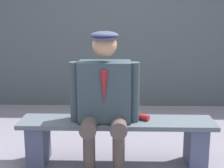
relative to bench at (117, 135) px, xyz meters
name	(u,v)px	position (x,y,z in m)	size (l,w,h in m)	color
ground_plane	(117,163)	(0.00, 0.00, -0.29)	(30.00, 30.00, 0.00)	slate
bench	(117,135)	(0.00, 0.00, 0.00)	(1.84, 0.38, 0.44)	#4A545E
seated_man	(105,95)	(0.11, 0.04, 0.41)	(0.65, 0.55, 1.27)	#2F3F47
rolled_magazine	(138,116)	(-0.20, -0.04, 0.18)	(0.06, 0.06, 0.22)	#B21E1E
stadium_wall	(118,47)	(0.00, -2.18, 0.64)	(12.00, 0.24, 1.86)	#40484B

